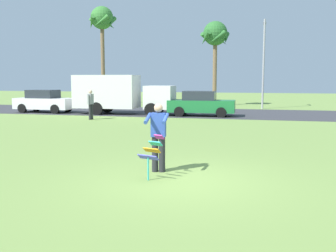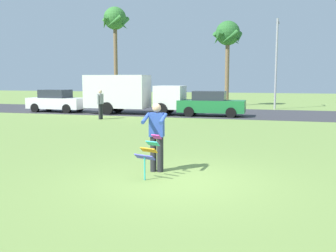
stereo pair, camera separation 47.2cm
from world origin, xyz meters
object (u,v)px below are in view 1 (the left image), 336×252
(parked_car_white, at_px, (45,102))
(parked_car_green, at_px, (201,104))
(palm_tree_left_near, at_px, (102,22))
(person_kite_flyer, at_px, (158,135))
(kite_held, at_px, (152,151))
(palm_tree_right_near, at_px, (215,37))
(person_walker_near, at_px, (91,104))
(parked_truck_white_box, at_px, (118,93))
(streetlight_pole, at_px, (264,58))

(parked_car_white, distance_m, parked_car_green, 11.19)
(palm_tree_left_near, bearing_deg, parked_car_white, -91.99)
(person_kite_flyer, distance_m, palm_tree_left_near, 28.22)
(kite_held, relative_size, parked_car_green, 0.24)
(palm_tree_right_near, xyz_separation_m, person_walker_near, (-5.55, -13.53, -5.11))
(parked_car_green, xyz_separation_m, palm_tree_left_near, (-10.86, 9.59, 6.82))
(person_kite_flyer, relative_size, kite_held, 1.70)
(palm_tree_left_near, distance_m, palm_tree_right_near, 10.61)
(kite_held, height_order, parked_truck_white_box, parked_truck_white_box)
(streetlight_pole, height_order, person_walker_near, streetlight_pole)
(palm_tree_left_near, bearing_deg, parked_car_green, -41.47)
(parked_car_green, height_order, person_walker_near, person_walker_near)
(person_kite_flyer, xyz_separation_m, streetlight_pole, (2.52, 22.38, 3.05))
(kite_held, relative_size, parked_car_white, 0.24)
(parked_car_white, xyz_separation_m, parked_car_green, (11.19, -0.00, 0.00))
(person_kite_flyer, bearing_deg, parked_truck_white_box, 114.68)
(parked_car_green, relative_size, person_walker_near, 2.46)
(parked_car_white, relative_size, person_walker_near, 2.46)
(parked_car_white, xyz_separation_m, parked_truck_white_box, (5.58, -0.00, 0.64))
(person_walker_near, bearing_deg, parked_car_white, 145.13)
(palm_tree_left_near, xyz_separation_m, streetlight_pole, (14.66, -2.21, -3.59))
(palm_tree_left_near, height_order, streetlight_pole, palm_tree_left_near)
(palm_tree_right_near, relative_size, person_walker_near, 4.26)
(parked_car_white, bearing_deg, person_walker_near, -34.87)
(parked_car_green, height_order, palm_tree_right_near, palm_tree_right_near)
(person_kite_flyer, relative_size, parked_car_green, 0.41)
(parked_car_white, height_order, streetlight_pole, streetlight_pole)
(palm_tree_left_near, xyz_separation_m, palm_tree_right_near, (10.50, 0.26, -1.55))
(streetlight_pole, bearing_deg, kite_held, -96.15)
(person_kite_flyer, distance_m, parked_truck_white_box, 16.52)
(person_kite_flyer, height_order, kite_held, person_kite_flyer)
(palm_tree_right_near, bearing_deg, streetlight_pole, -30.68)
(streetlight_pole, distance_m, person_walker_near, 15.03)
(palm_tree_left_near, distance_m, streetlight_pole, 15.25)
(parked_truck_white_box, distance_m, streetlight_pole, 12.24)
(kite_held, relative_size, parked_truck_white_box, 0.15)
(kite_held, height_order, palm_tree_right_near, palm_tree_right_near)
(parked_car_white, distance_m, palm_tree_right_near, 15.56)
(streetlight_pole, bearing_deg, parked_car_green, -117.26)
(parked_car_white, height_order, parked_car_green, same)
(parked_car_green, bearing_deg, parked_truck_white_box, 179.98)
(parked_car_white, height_order, person_walker_near, person_walker_near)
(person_walker_near, bearing_deg, palm_tree_right_near, 67.69)
(parked_car_green, relative_size, palm_tree_right_near, 0.58)
(parked_car_green, relative_size, streetlight_pole, 0.61)
(parked_car_green, bearing_deg, palm_tree_left_near, 138.53)
(parked_truck_white_box, distance_m, person_walker_near, 3.72)
(palm_tree_left_near, distance_m, person_walker_near, 15.65)
(palm_tree_left_near, bearing_deg, parked_truck_white_box, -61.33)
(parked_car_green, distance_m, palm_tree_right_near, 11.17)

